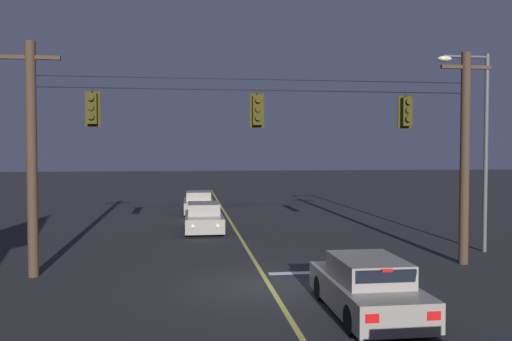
{
  "coord_description": "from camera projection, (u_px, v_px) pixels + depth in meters",
  "views": [
    {
      "loc": [
        -2.36,
        -14.91,
        3.93
      ],
      "look_at": [
        0.0,
        3.11,
        3.26
      ],
      "focal_mm": 36.76,
      "sensor_mm": 36.0,
      "label": 1
    }
  ],
  "objects": [
    {
      "name": "signal_span_assembly",
      "position": [
        260.0,
        155.0,
        17.18
      ],
      "size": [
        16.12,
        0.32,
        7.32
      ],
      "color": "#423021",
      "rests_on": "ground"
    },
    {
      "name": "ground_plane",
      "position": [
        270.0,
        286.0,
        15.22
      ],
      "size": [
        180.0,
        180.0,
        0.0
      ],
      "primitive_type": "plane",
      "color": "#28282B"
    },
    {
      "name": "traffic_light_centre",
      "position": [
        407.0,
        112.0,
        17.76
      ],
      "size": [
        0.48,
        0.41,
        1.22
      ],
      "color": "black"
    },
    {
      "name": "car_oncoming_trailing",
      "position": [
        198.0,
        203.0,
        32.96
      ],
      "size": [
        1.8,
        4.42,
        1.39
      ],
      "color": "gray",
      "rests_on": "ground"
    },
    {
      "name": "car_waiting_near_lane",
      "position": [
        367.0,
        288.0,
        12.58
      ],
      "size": [
        1.8,
        4.33,
        1.39
      ],
      "color": "gray",
      "rests_on": "ground"
    },
    {
      "name": "street_lamp_corner",
      "position": [
        478.0,
        133.0,
        20.27
      ],
      "size": [
        2.11,
        0.3,
        7.68
      ],
      "color": "#4C4F54",
      "rests_on": "ground"
    },
    {
      "name": "lane_centre_stripe",
      "position": [
        241.0,
        239.0,
        23.26
      ],
      "size": [
        0.14,
        60.0,
        0.01
      ],
      "primitive_type": "cube",
      "color": "#D1C64C",
      "rests_on": "ground"
    },
    {
      "name": "traffic_light_leftmost",
      "position": [
        92.0,
        109.0,
        16.41
      ],
      "size": [
        0.48,
        0.41,
        1.22
      ],
      "color": "black"
    },
    {
      "name": "traffic_light_left_inner",
      "position": [
        257.0,
        110.0,
        17.09
      ],
      "size": [
        0.48,
        0.41,
        1.22
      ],
      "color": "black"
    },
    {
      "name": "car_oncoming_lead",
      "position": [
        204.0,
        218.0,
        25.63
      ],
      "size": [
        1.8,
        4.42,
        1.39
      ],
      "color": "gray",
      "rests_on": "ground"
    },
    {
      "name": "stop_bar_paint",
      "position": [
        320.0,
        272.0,
        16.97
      ],
      "size": [
        3.4,
        0.36,
        0.01
      ],
      "primitive_type": "cube",
      "color": "silver",
      "rests_on": "ground"
    }
  ]
}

